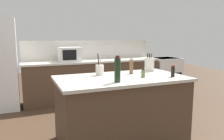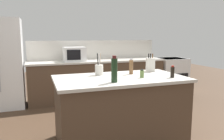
{
  "view_description": "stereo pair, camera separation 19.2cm",
  "coord_description": "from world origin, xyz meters",
  "px_view_note": "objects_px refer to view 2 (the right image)",
  "views": [
    {
      "loc": [
        -1.28,
        -2.72,
        1.51
      ],
      "look_at": [
        0.0,
        0.35,
        0.99
      ],
      "focal_mm": 35.0,
      "sensor_mm": 36.0,
      "label": 1
    },
    {
      "loc": [
        -1.1,
        -2.79,
        1.51
      ],
      "look_at": [
        0.0,
        0.35,
        0.99
      ],
      "focal_mm": 35.0,
      "sensor_mm": 36.0,
      "label": 2
    }
  ],
  "objects_px": {
    "microwave": "(74,54)",
    "soy_sauce_bottle": "(172,72)",
    "utensil_crock": "(99,69)",
    "knife_block": "(150,65)",
    "wine_bottle": "(114,70)",
    "pepper_grinder": "(131,67)",
    "spice_jar_oregano": "(142,74)",
    "range_oven": "(171,75)"
  },
  "relations": [
    {
      "from": "utensil_crock",
      "to": "spice_jar_oregano",
      "type": "xyz_separation_m",
      "value": [
        0.5,
        -0.4,
        -0.03
      ]
    },
    {
      "from": "utensil_crock",
      "to": "wine_bottle",
      "type": "bearing_deg",
      "value": -86.28
    },
    {
      "from": "spice_jar_oregano",
      "to": "soy_sauce_bottle",
      "type": "bearing_deg",
      "value": -17.33
    },
    {
      "from": "knife_block",
      "to": "pepper_grinder",
      "type": "distance_m",
      "value": 0.4
    },
    {
      "from": "spice_jar_oregano",
      "to": "wine_bottle",
      "type": "xyz_separation_m",
      "value": [
        -0.46,
        -0.16,
        0.1
      ]
    },
    {
      "from": "pepper_grinder",
      "to": "utensil_crock",
      "type": "bearing_deg",
      "value": 170.25
    },
    {
      "from": "microwave",
      "to": "spice_jar_oregano",
      "type": "xyz_separation_m",
      "value": [
        0.54,
        -2.33,
        -0.11
      ]
    },
    {
      "from": "range_oven",
      "to": "spice_jar_oregano",
      "type": "xyz_separation_m",
      "value": [
        -2.07,
        -2.33,
        0.53
      ]
    },
    {
      "from": "microwave",
      "to": "pepper_grinder",
      "type": "xyz_separation_m",
      "value": [
        0.52,
        -2.01,
        -0.05
      ]
    },
    {
      "from": "microwave",
      "to": "spice_jar_oregano",
      "type": "distance_m",
      "value": 2.39
    },
    {
      "from": "knife_block",
      "to": "spice_jar_oregano",
      "type": "height_order",
      "value": "knife_block"
    },
    {
      "from": "microwave",
      "to": "utensil_crock",
      "type": "bearing_deg",
      "value": -88.87
    },
    {
      "from": "spice_jar_oregano",
      "to": "wine_bottle",
      "type": "distance_m",
      "value": 0.5
    },
    {
      "from": "soy_sauce_bottle",
      "to": "wine_bottle",
      "type": "xyz_separation_m",
      "value": [
        -0.87,
        -0.03,
        0.08
      ]
    },
    {
      "from": "knife_block",
      "to": "soy_sauce_bottle",
      "type": "relative_size",
      "value": 1.75
    },
    {
      "from": "knife_block",
      "to": "utensil_crock",
      "type": "xyz_separation_m",
      "value": [
        -0.87,
        -0.03,
        -0.03
      ]
    },
    {
      "from": "microwave",
      "to": "soy_sauce_bottle",
      "type": "height_order",
      "value": "microwave"
    },
    {
      "from": "spice_jar_oregano",
      "to": "pepper_grinder",
      "type": "distance_m",
      "value": 0.33
    },
    {
      "from": "wine_bottle",
      "to": "soy_sauce_bottle",
      "type": "bearing_deg",
      "value": 2.08
    },
    {
      "from": "utensil_crock",
      "to": "soy_sauce_bottle",
      "type": "xyz_separation_m",
      "value": [
        0.9,
        -0.53,
        -0.0
      ]
    },
    {
      "from": "knife_block",
      "to": "pepper_grinder",
      "type": "xyz_separation_m",
      "value": [
        -0.39,
        -0.11,
        -0.0
      ]
    },
    {
      "from": "range_oven",
      "to": "utensil_crock",
      "type": "distance_m",
      "value": 3.26
    },
    {
      "from": "utensil_crock",
      "to": "spice_jar_oregano",
      "type": "relative_size",
      "value": 2.74
    },
    {
      "from": "microwave",
      "to": "utensil_crock",
      "type": "distance_m",
      "value": 1.93
    },
    {
      "from": "range_oven",
      "to": "soy_sauce_bottle",
      "type": "xyz_separation_m",
      "value": [
        -1.67,
        -2.45,
        0.55
      ]
    },
    {
      "from": "spice_jar_oregano",
      "to": "wine_bottle",
      "type": "relative_size",
      "value": 0.35
    },
    {
      "from": "pepper_grinder",
      "to": "soy_sauce_bottle",
      "type": "bearing_deg",
      "value": -46.45
    },
    {
      "from": "pepper_grinder",
      "to": "range_oven",
      "type": "bearing_deg",
      "value": 43.81
    },
    {
      "from": "knife_block",
      "to": "spice_jar_oregano",
      "type": "relative_size",
      "value": 2.48
    },
    {
      "from": "range_oven",
      "to": "microwave",
      "type": "distance_m",
      "value": 2.69
    },
    {
      "from": "microwave",
      "to": "knife_block",
      "type": "xyz_separation_m",
      "value": [
        0.91,
        -1.9,
        -0.05
      ]
    },
    {
      "from": "knife_block",
      "to": "wine_bottle",
      "type": "distance_m",
      "value": 1.02
    },
    {
      "from": "knife_block",
      "to": "utensil_crock",
      "type": "height_order",
      "value": "utensil_crock"
    },
    {
      "from": "range_oven",
      "to": "microwave",
      "type": "bearing_deg",
      "value": 180.0
    },
    {
      "from": "range_oven",
      "to": "utensil_crock",
      "type": "relative_size",
      "value": 2.87
    },
    {
      "from": "utensil_crock",
      "to": "spice_jar_oregano",
      "type": "height_order",
      "value": "utensil_crock"
    },
    {
      "from": "utensil_crock",
      "to": "pepper_grinder",
      "type": "height_order",
      "value": "utensil_crock"
    },
    {
      "from": "microwave",
      "to": "pepper_grinder",
      "type": "relative_size",
      "value": 2.05
    },
    {
      "from": "range_oven",
      "to": "knife_block",
      "type": "relative_size",
      "value": 3.17
    },
    {
      "from": "range_oven",
      "to": "pepper_grinder",
      "type": "height_order",
      "value": "pepper_grinder"
    },
    {
      "from": "spice_jar_oregano",
      "to": "range_oven",
      "type": "bearing_deg",
      "value": 48.29
    },
    {
      "from": "knife_block",
      "to": "pepper_grinder",
      "type": "height_order",
      "value": "knife_block"
    }
  ]
}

